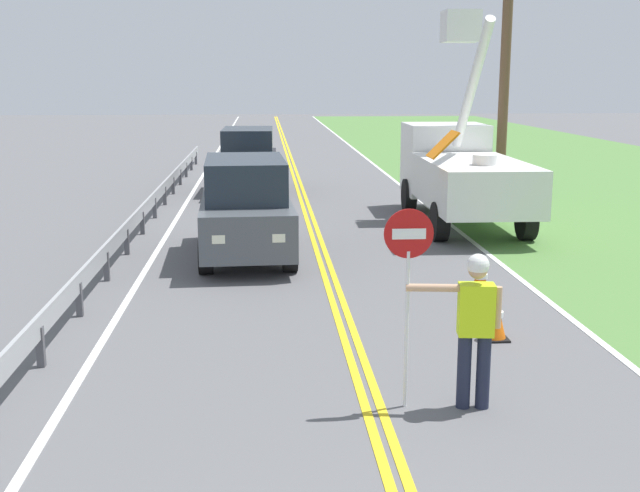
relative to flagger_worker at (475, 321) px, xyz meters
The scene contains 13 objects.
centerline_yellow_left 15.16m from the flagger_worker, 94.66° to the left, with size 0.11×110.00×0.01m, color yellow.
centerline_yellow_right 15.15m from the flagger_worker, 93.98° to the left, with size 0.11×110.00×0.01m, color yellow.
edge_line_right 15.31m from the flagger_worker, 80.73° to the left, with size 0.12×110.00×0.01m, color silver.
edge_line_left 15.84m from the flagger_worker, 107.45° to the left, with size 0.12×110.00×0.01m, color silver.
flagger_worker is the anchor object (origin of this frame).
stop_sign_paddle 1.02m from the flagger_worker, behind, with size 0.56×0.04×2.33m.
utility_bucket_truck 12.40m from the flagger_worker, 77.08° to the left, with size 2.74×6.83×5.44m.
oncoming_suv_nearest 8.62m from the flagger_worker, 108.65° to the left, with size 2.07×4.67×2.10m.
oncoming_suv_second 18.36m from the flagger_worker, 99.01° to the left, with size 1.98×4.64×2.10m.
utility_pole_near 14.59m from the flagger_worker, 72.40° to the left, with size 1.80×0.28×8.39m.
traffic_cone_lead 2.69m from the flagger_worker, 68.30° to the left, with size 0.40×0.40×0.70m.
traffic_cone_mid 4.89m from the flagger_worker, 73.76° to the left, with size 0.40×0.40×0.70m.
guardrail_left_shoulder 13.14m from the flagger_worker, 113.99° to the left, with size 0.10×32.00×0.71m.
Camera 1 is at (-1.23, -3.62, 3.76)m, focal length 44.89 mm.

